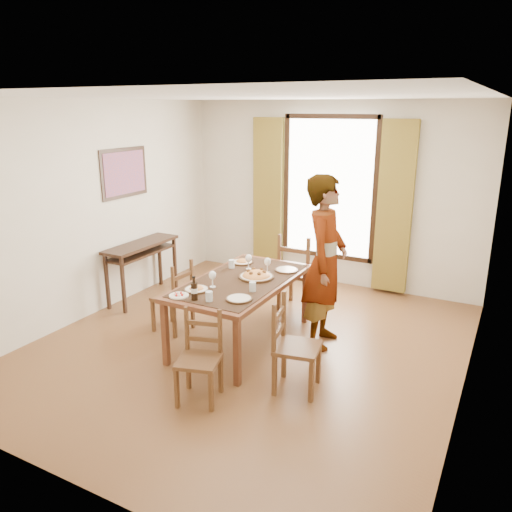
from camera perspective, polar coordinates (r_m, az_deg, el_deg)
The scene contains 22 objects.
ground at distance 5.76m, azimuth -0.77°, elevation -10.15°, with size 5.00×5.00×0.00m, color #4F2718.
room_shell at distance 5.36m, azimuth -0.21°, elevation 5.30°, with size 4.60×5.10×2.74m.
console_table at distance 7.07m, azimuth -12.96°, elevation 0.54°, with size 0.38×1.20×0.80m.
dining_table at distance 5.58m, azimuth -1.68°, elevation -3.32°, with size 0.98×1.80×0.76m.
chair_west at distance 6.04m, azimuth -9.32°, elevation -4.83°, with size 0.41×0.41×0.88m.
chair_north at distance 6.59m, azimuth 4.84°, elevation -2.10°, with size 0.47×0.47×1.04m.
chair_south at distance 4.66m, azimuth -6.46°, elevation -11.70°, with size 0.46×0.46×0.84m.
chair_east at distance 4.78m, azimuth 4.37°, elevation -10.45°, with size 0.47×0.47×0.92m.
man at distance 5.52m, azimuth 7.91°, elevation -0.72°, with size 0.53×0.75×1.93m, color gray.
plate_sw at distance 5.26m, azimuth -6.82°, elevation -3.64°, with size 0.27×0.27×0.05m, color silver, non-canonical shape.
plate_se at distance 4.98m, azimuth -1.95°, elevation -4.73°, with size 0.27×0.27×0.05m, color silver, non-canonical shape.
plate_nw at distance 6.13m, azimuth -1.58°, elevation -0.56°, with size 0.27×0.27×0.05m, color silver, non-canonical shape.
plate_ne at distance 5.85m, azimuth 3.49°, elevation -1.44°, with size 0.27×0.27×0.05m, color silver, non-canonical shape.
pasta_platter at distance 5.59m, azimuth 0.04°, elevation -2.03°, with size 0.40×0.40×0.10m, color #BE5718, non-canonical shape.
caprese_plate at distance 5.12m, azimuth -8.81°, elevation -4.38°, with size 0.20×0.20×0.04m, color silver, non-canonical shape.
wine_glass_a at distance 5.31m, azimuth -4.99°, elevation -2.64°, with size 0.08×0.08×0.18m, color white, non-canonical shape.
wine_glass_b at distance 5.75m, azimuth 1.31°, elevation -1.06°, with size 0.08×0.08×0.18m, color white, non-canonical shape.
wine_glass_c at distance 5.88m, azimuth -0.86°, elevation -0.65°, with size 0.08×0.08×0.18m, color white, non-canonical shape.
tumbler_a at distance 5.19m, azimuth -0.39°, elevation -3.52°, with size 0.07×0.07×0.10m, color silver.
tumbler_b at distance 5.94m, azimuth -2.81°, elevation -0.91°, with size 0.07×0.07×0.10m, color silver.
tumbler_c at distance 4.96m, azimuth -5.38°, elevation -4.60°, with size 0.07×0.07×0.10m, color silver.
wine_bottle at distance 4.98m, azimuth -7.08°, elevation -3.66°, with size 0.07×0.07×0.25m, color black, non-canonical shape.
Camera 1 is at (2.48, -4.50, 2.60)m, focal length 35.00 mm.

